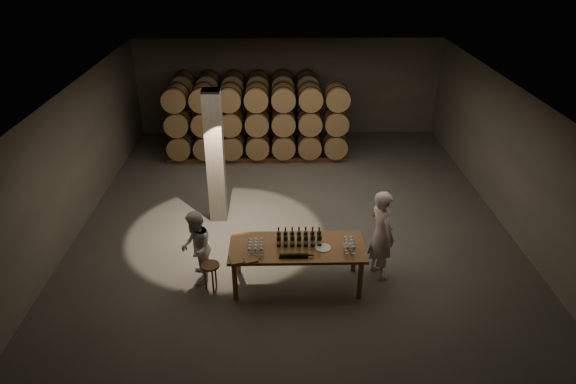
{
  "coord_description": "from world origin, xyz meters",
  "views": [
    {
      "loc": [
        -0.34,
        -10.73,
        6.32
      ],
      "look_at": [
        -0.14,
        -0.62,
        1.1
      ],
      "focal_mm": 32.0,
      "sensor_mm": 36.0,
      "label": 1
    }
  ],
  "objects_px": {
    "tasting_table": "(297,251)",
    "plate": "(323,248)",
    "person_woman": "(196,248)",
    "bottle_cluster": "(299,239)",
    "notebook_near": "(251,260)",
    "person_man": "(381,234)",
    "stool": "(211,269)"
  },
  "relations": [
    {
      "from": "tasting_table",
      "to": "plate",
      "type": "xyz_separation_m",
      "value": [
        0.49,
        -0.08,
        0.11
      ]
    },
    {
      "from": "notebook_near",
      "to": "person_man",
      "type": "bearing_deg",
      "value": -1.46
    },
    {
      "from": "bottle_cluster",
      "to": "person_man",
      "type": "relative_size",
      "value": 0.45
    },
    {
      "from": "notebook_near",
      "to": "plate",
      "type": "bearing_deg",
      "value": -2.6
    },
    {
      "from": "plate",
      "to": "tasting_table",
      "type": "bearing_deg",
      "value": 171.18
    },
    {
      "from": "plate",
      "to": "stool",
      "type": "bearing_deg",
      "value": -178.23
    },
    {
      "from": "plate",
      "to": "person_man",
      "type": "height_order",
      "value": "person_man"
    },
    {
      "from": "person_man",
      "to": "stool",
      "type": "bearing_deg",
      "value": 74.71
    },
    {
      "from": "notebook_near",
      "to": "person_man",
      "type": "xyz_separation_m",
      "value": [
        2.54,
        0.75,
        0.04
      ]
    },
    {
      "from": "bottle_cluster",
      "to": "person_woman",
      "type": "height_order",
      "value": "person_woman"
    },
    {
      "from": "tasting_table",
      "to": "plate",
      "type": "bearing_deg",
      "value": -8.82
    },
    {
      "from": "tasting_table",
      "to": "notebook_near",
      "type": "bearing_deg",
      "value": -152.49
    },
    {
      "from": "person_woman",
      "to": "plate",
      "type": "bearing_deg",
      "value": 76.58
    },
    {
      "from": "bottle_cluster",
      "to": "stool",
      "type": "distance_m",
      "value": 1.8
    },
    {
      "from": "plate",
      "to": "person_woman",
      "type": "relative_size",
      "value": 0.2
    },
    {
      "from": "bottle_cluster",
      "to": "stool",
      "type": "height_order",
      "value": "bottle_cluster"
    },
    {
      "from": "person_woman",
      "to": "stool",
      "type": "bearing_deg",
      "value": 35.62
    },
    {
      "from": "stool",
      "to": "person_man",
      "type": "xyz_separation_m",
      "value": [
        3.34,
        0.45,
        0.46
      ]
    },
    {
      "from": "bottle_cluster",
      "to": "plate",
      "type": "height_order",
      "value": "bottle_cluster"
    },
    {
      "from": "bottle_cluster",
      "to": "notebook_near",
      "type": "distance_m",
      "value": 1.05
    },
    {
      "from": "tasting_table",
      "to": "person_man",
      "type": "bearing_deg",
      "value": 10.32
    },
    {
      "from": "tasting_table",
      "to": "person_man",
      "type": "xyz_separation_m",
      "value": [
        1.67,
        0.3,
        0.16
      ]
    },
    {
      "from": "bottle_cluster",
      "to": "person_man",
      "type": "bearing_deg",
      "value": 7.87
    },
    {
      "from": "notebook_near",
      "to": "stool",
      "type": "bearing_deg",
      "value": 140.97
    },
    {
      "from": "tasting_table",
      "to": "person_man",
      "type": "height_order",
      "value": "person_man"
    },
    {
      "from": "plate",
      "to": "person_woman",
      "type": "xyz_separation_m",
      "value": [
        -2.45,
        0.25,
        -0.14
      ]
    },
    {
      "from": "bottle_cluster",
      "to": "plate",
      "type": "distance_m",
      "value": 0.49
    },
    {
      "from": "notebook_near",
      "to": "stool",
      "type": "xyz_separation_m",
      "value": [
        -0.8,
        0.31,
        -0.43
      ]
    },
    {
      "from": "notebook_near",
      "to": "person_man",
      "type": "relative_size",
      "value": 0.13
    },
    {
      "from": "stool",
      "to": "person_woman",
      "type": "xyz_separation_m",
      "value": [
        -0.3,
        0.32,
        0.28
      ]
    },
    {
      "from": "tasting_table",
      "to": "bottle_cluster",
      "type": "xyz_separation_m",
      "value": [
        0.04,
        0.08,
        0.22
      ]
    },
    {
      "from": "bottle_cluster",
      "to": "notebook_near",
      "type": "bearing_deg",
      "value": -149.67
    }
  ]
}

